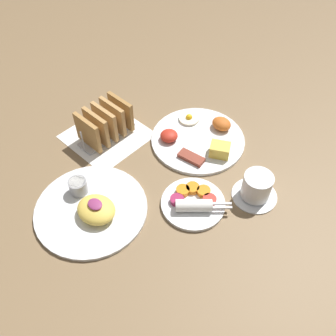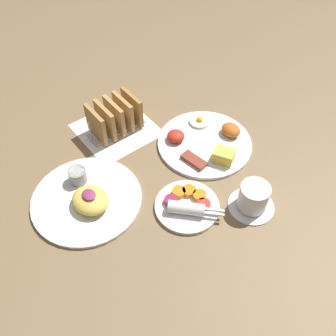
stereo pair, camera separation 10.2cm
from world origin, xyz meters
name	(u,v)px [view 1 (the left image)]	position (x,y,z in m)	size (l,w,h in m)	color
ground_plane	(138,162)	(0.00, 0.00, 0.00)	(3.00, 3.00, 0.00)	brown
napkin_flat	(107,135)	(-0.15, 0.01, 0.00)	(0.22, 0.22, 0.00)	white
plate_breakfast	(199,138)	(0.07, 0.18, 0.01)	(0.28, 0.28, 0.05)	white
plate_condiments	(193,202)	(0.21, -0.01, 0.01)	(0.17, 0.17, 0.04)	white
plate_foreground	(91,207)	(0.04, -0.20, 0.01)	(0.29, 0.29, 0.06)	white
toast_rack	(105,123)	(-0.15, 0.01, 0.05)	(0.10, 0.18, 0.10)	#B7B7BC
coffee_cup	(256,188)	(0.31, 0.13, 0.04)	(0.12, 0.12, 0.08)	white
teaspoon	(121,233)	(0.14, -0.19, 0.00)	(0.02, 0.13, 0.01)	silver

